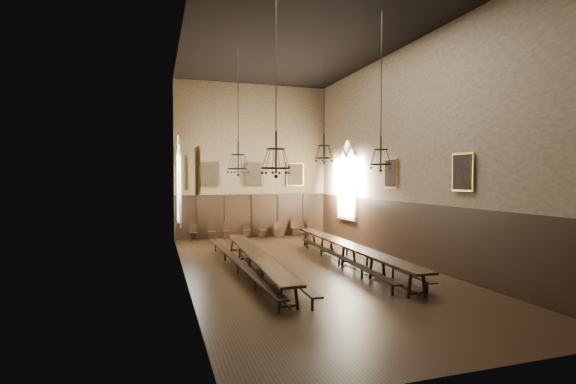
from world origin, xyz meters
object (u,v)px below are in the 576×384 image
table_right (348,254)px  chair_6 (295,231)px  chair_2 (227,234)px  bench_right_outer (367,259)px  chandelier_back_left (238,161)px  bench_left_inner (270,263)px  chair_4 (263,233)px  chandelier_front_right (381,152)px  chair_5 (278,232)px  table_left (255,263)px  bench_right_inner (339,260)px  chandelier_front_left (276,157)px  chair_7 (310,231)px  chair_1 (212,235)px  chandelier_back_right (324,151)px  chair_0 (194,236)px  bench_left_outer (238,265)px  chair_3 (247,233)px

table_right → chair_6: size_ratio=10.89×
chair_2 → bench_right_outer: bearing=-58.5°
table_right → chandelier_back_left: 6.02m
bench_left_inner → table_right: bearing=1.9°
chair_4 → chandelier_front_right: bearing=-83.9°
bench_right_outer → chair_5: (-1.20, 8.66, 0.01)m
table_left → bench_left_inner: table_left is taller
bench_right_inner → chair_5: (-0.04, 8.50, 0.01)m
bench_right_inner → chandelier_front_left: chandelier_front_left is taller
chair_6 → chair_5: bearing=-178.2°
bench_left_inner → chair_7: 9.79m
bench_left_inner → chair_1: (-1.09, 8.52, -0.02)m
chair_6 → chandelier_back_right: 7.49m
chair_2 → chair_7: (5.05, 0.00, -0.01)m
chair_0 → chair_2: size_ratio=0.98×
table_left → chair_2: 8.76m
bench_right_outer → bench_left_outer: bearing=178.2°
table_right → bench_right_outer: table_right is taller
bench_left_inner → chair_3: chair_3 is taller
chair_0 → bench_left_inner: bearing=-82.0°
table_right → bench_left_outer: (-4.55, -0.16, -0.12)m
chair_7 → chandelier_back_left: 9.11m
bench_left_outer → bench_right_inner: bench_left_outer is taller
table_left → chandelier_back_left: 4.70m
bench_right_outer → chandelier_back_left: chandelier_back_left is taller
chair_2 → chair_4: bearing=5.4°
bench_left_inner → chair_2: size_ratio=11.02×
chair_5 → chandelier_back_right: 7.41m
chandelier_back_right → chandelier_front_right: bearing=-92.0°
chair_5 → chair_7: chair_7 is taller
bench_left_outer → chandelier_front_left: bearing=-77.1°
chair_2 → bench_right_inner: bearing=-64.6°
table_right → chair_4: size_ratio=11.72×
chair_0 → chair_2: chair_2 is taller
chair_4 → chair_7: 2.97m
chair_3 → chandelier_back_right: 7.86m
chair_4 → bench_right_inner: bearing=-83.5°
chair_0 → bench_left_outer: bearing=-90.0°
chandelier_front_left → table_left: bearing=90.9°
bench_right_outer → chair_7: bearing=84.4°
chair_7 → chandelier_back_left: bearing=-120.8°
bench_right_inner → chair_6: (1.03, 8.60, 0.03)m
bench_right_outer → chandelier_front_right: chandelier_front_right is taller
bench_left_inner → chair_6: chair_6 is taller
bench_left_outer → chair_0: (-0.86, 8.53, -0.01)m
table_left → chandelier_front_right: chandelier_front_right is taller
chair_0 → chandelier_back_left: bearing=-82.9°
chair_0 → chair_6: (5.96, 0.06, 0.01)m
table_right → chair_6: (0.54, 8.43, -0.12)m
chair_1 → chandelier_front_left: (0.52, -11.43, 3.85)m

